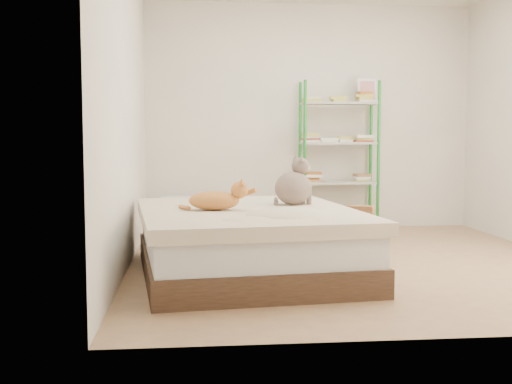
{
  "coord_description": "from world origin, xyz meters",
  "views": [
    {
      "loc": [
        -1.37,
        -5.33,
        1.08
      ],
      "look_at": [
        -0.85,
        -0.08,
        0.62
      ],
      "focal_mm": 45.0,
      "sensor_mm": 36.0,
      "label": 1
    }
  ],
  "objects": [
    {
      "name": "cardboard_box",
      "position": [
        0.16,
        0.85,
        0.19
      ],
      "size": [
        0.65,
        0.66,
        0.43
      ],
      "rotation": [
        0.0,
        0.0,
        -0.35
      ],
      "color": "#B48349",
      "rests_on": "ground"
    },
    {
      "name": "white_bin",
      "position": [
        -1.55,
        1.85,
        0.21
      ],
      "size": [
        0.36,
        0.32,
        0.41
      ],
      "rotation": [
        0.0,
        0.0,
        0.03
      ],
      "color": "silver",
      "rests_on": "ground"
    },
    {
      "name": "grey_cat",
      "position": [
        -0.54,
        -0.14,
        0.71
      ],
      "size": [
        0.43,
        0.4,
        0.39
      ],
      "primitive_type": null,
      "rotation": [
        0.0,
        0.0,
        1.98
      ],
      "color": "gray",
      "rests_on": "bed"
    },
    {
      "name": "shelf_unit",
      "position": [
        0.31,
        1.88,
        0.9
      ],
      "size": [
        0.89,
        0.36,
        1.74
      ],
      "color": "#248D30",
      "rests_on": "ground"
    },
    {
      "name": "room",
      "position": [
        0.0,
        0.0,
        1.3
      ],
      "size": [
        3.81,
        4.21,
        2.61
      ],
      "color": "tan",
      "rests_on": "ground"
    },
    {
      "name": "bed",
      "position": [
        -0.95,
        -0.38,
        0.26
      ],
      "size": [
        1.84,
        2.2,
        0.52
      ],
      "rotation": [
        0.0,
        0.0,
        0.11
      ],
      "color": "brown",
      "rests_on": "ground"
    },
    {
      "name": "orange_cat",
      "position": [
        -1.2,
        -0.46,
        0.61
      ],
      "size": [
        0.48,
        0.28,
        0.19
      ],
      "primitive_type": null,
      "rotation": [
        0.0,
        0.0,
        -0.08
      ],
      "color": "orange",
      "rests_on": "bed"
    }
  ]
}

